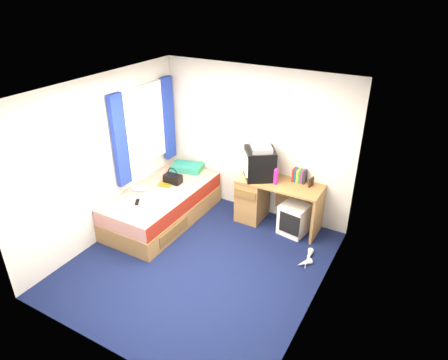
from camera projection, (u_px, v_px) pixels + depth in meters
The scene contains 20 objects.
ground at pixel (199, 262), 5.54m from camera, with size 3.40×3.40×0.00m, color #0C1438.
room_shell at pixel (196, 168), 4.88m from camera, with size 3.40×3.40×3.40m.
bed at pixel (163, 205), 6.40m from camera, with size 1.01×2.00×0.54m.
pillow at pixel (187, 167), 6.90m from camera, with size 0.51×0.33×0.11m, color #176397.
desk at pixel (263, 198), 6.34m from camera, with size 1.30×0.55×0.75m.
storage_cube at pixel (294, 219), 6.09m from camera, with size 0.39×0.39×0.48m, color white.
crt_tv at pixel (259, 164), 6.11m from camera, with size 0.62×0.63×0.47m.
vcr at pixel (260, 147), 5.99m from camera, with size 0.43×0.30×0.08m, color silver.
book_row at pixel (299, 176), 6.04m from camera, with size 0.20×0.13×0.20m.
picture_frame at pixel (311, 182), 5.91m from camera, with size 0.02×0.12×0.14m, color black.
pink_water_bottle at pixel (276, 177), 5.97m from camera, with size 0.07×0.07×0.23m, color #E22082.
aerosol_can at pixel (275, 174), 6.10m from camera, with size 0.05×0.05×0.19m, color white.
handbag at pixel (173, 178), 6.47m from camera, with size 0.29×0.18×0.27m.
towel at pixel (168, 199), 5.94m from camera, with size 0.30×0.25×0.10m, color white.
magazine at pixel (167, 183), 6.48m from camera, with size 0.21×0.28×0.01m, color gold.
water_bottle at pixel (139, 189), 6.24m from camera, with size 0.07×0.07×0.20m, color white.
colour_swatch_fan at pixel (147, 204), 5.88m from camera, with size 0.22×0.06×0.01m, color gold.
remote_control at pixel (137, 202), 5.93m from camera, with size 0.05×0.16×0.02m, color black.
window_assembly at pixel (145, 128), 6.27m from camera, with size 0.11×1.42×1.40m.
white_heels at pixel (307, 259), 5.55m from camera, with size 0.20×0.44×0.09m.
Camera 1 is at (2.47, -3.67, 3.55)m, focal length 32.00 mm.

